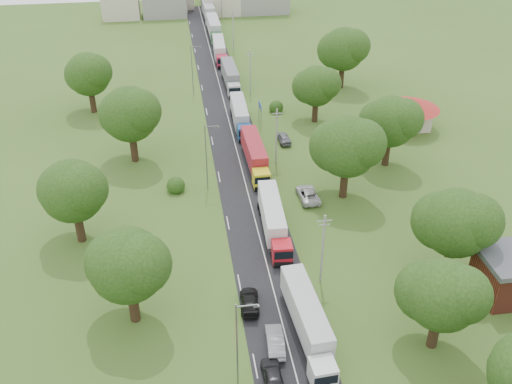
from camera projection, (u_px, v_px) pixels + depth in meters
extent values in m
plane|color=#38551C|center=(262.00, 248.00, 69.68)|extent=(260.00, 260.00, 0.00)
cube|color=black|center=(241.00, 169.00, 86.48)|extent=(8.00, 200.00, 0.04)
cylinder|color=slate|center=(261.00, 117.00, 97.68)|extent=(0.12, 0.12, 4.00)
cylinder|color=slate|center=(259.00, 111.00, 99.69)|extent=(0.12, 0.12, 4.00)
cube|color=navy|center=(260.00, 106.00, 97.84)|extent=(0.06, 3.00, 1.00)
cube|color=silver|center=(260.00, 106.00, 97.84)|extent=(0.07, 3.10, 0.06)
cylinder|color=gray|center=(323.00, 249.00, 62.13)|extent=(0.24, 0.24, 9.00)
cube|color=gray|center=(325.00, 221.00, 60.12)|extent=(1.60, 0.10, 0.10)
cube|color=gray|center=(325.00, 225.00, 60.39)|extent=(1.20, 0.10, 0.10)
cylinder|color=gray|center=(276.00, 137.00, 85.65)|extent=(0.24, 0.24, 9.00)
cube|color=gray|center=(277.00, 113.00, 83.64)|extent=(1.60, 0.10, 0.10)
cube|color=gray|center=(277.00, 117.00, 83.90)|extent=(1.20, 0.10, 0.10)
cylinder|color=gray|center=(250.00, 72.00, 109.16)|extent=(0.24, 0.24, 9.00)
cube|color=gray|center=(250.00, 53.00, 107.16)|extent=(1.60, 0.10, 0.10)
cube|color=gray|center=(250.00, 56.00, 107.42)|extent=(1.20, 0.10, 0.10)
cylinder|color=gray|center=(233.00, 31.00, 132.68)|extent=(0.24, 0.24, 9.00)
cube|color=gray|center=(233.00, 14.00, 130.67)|extent=(1.60, 0.10, 0.10)
cube|color=gray|center=(233.00, 17.00, 130.94)|extent=(1.20, 0.10, 0.10)
cylinder|color=gray|center=(221.00, 2.00, 156.19)|extent=(0.24, 0.24, 9.00)
cylinder|color=slate|center=(237.00, 347.00, 49.55)|extent=(0.16, 0.16, 10.00)
cube|color=slate|center=(247.00, 306.00, 47.18)|extent=(1.80, 0.10, 0.10)
cube|color=slate|center=(256.00, 306.00, 47.36)|extent=(0.50, 0.22, 0.15)
cylinder|color=slate|center=(206.00, 158.00, 78.94)|extent=(0.16, 0.16, 10.00)
cube|color=slate|center=(211.00, 126.00, 76.58)|extent=(1.80, 0.10, 0.10)
cube|color=slate|center=(217.00, 127.00, 76.76)|extent=(0.50, 0.22, 0.15)
cylinder|color=slate|center=(192.00, 71.00, 108.34)|extent=(0.16, 0.16, 10.00)
cube|color=slate|center=(196.00, 47.00, 105.97)|extent=(1.80, 0.10, 0.10)
cube|color=slate|center=(200.00, 47.00, 106.15)|extent=(0.50, 0.22, 0.15)
cylinder|color=#382616|center=(434.00, 331.00, 55.33)|extent=(1.04, 1.04, 3.85)
sphere|color=#18360E|center=(442.00, 295.00, 52.86)|extent=(7.00, 7.00, 7.00)
sphere|color=#18360E|center=(462.00, 295.00, 51.79)|extent=(5.50, 5.50, 5.50)
sphere|color=#18360E|center=(426.00, 291.00, 54.05)|extent=(6.00, 6.00, 6.00)
cylinder|color=#382616|center=(448.00, 260.00, 64.40)|extent=(1.08, 1.08, 4.20)
sphere|color=#18360E|center=(457.00, 223.00, 61.70)|extent=(7.70, 7.70, 7.70)
sphere|color=#18360E|center=(475.00, 221.00, 60.51)|extent=(6.05, 6.05, 6.05)
sphere|color=#18360E|center=(441.00, 221.00, 63.00)|extent=(6.60, 6.60, 6.60)
cylinder|color=#382616|center=(344.00, 183.00, 78.54)|extent=(1.12, 1.12, 4.55)
sphere|color=#18360E|center=(347.00, 147.00, 75.59)|extent=(8.40, 8.40, 8.40)
sphere|color=#18360E|center=(362.00, 144.00, 74.30)|extent=(6.60, 6.60, 6.60)
sphere|color=#18360E|center=(335.00, 146.00, 77.02)|extent=(7.20, 7.20, 7.20)
cylinder|color=#382616|center=(387.00, 152.00, 86.49)|extent=(1.08, 1.08, 4.20)
sphere|color=#18360E|center=(391.00, 121.00, 83.79)|extent=(7.70, 7.70, 7.70)
sphere|color=#18360E|center=(403.00, 119.00, 82.60)|extent=(6.05, 6.05, 6.05)
sphere|color=#18360E|center=(380.00, 121.00, 85.09)|extent=(6.60, 6.60, 6.60)
cylinder|color=#382616|center=(315.00, 111.00, 99.97)|extent=(1.04, 1.04, 3.85)
sphere|color=#18360E|center=(317.00, 86.00, 97.50)|extent=(7.00, 7.00, 7.00)
sphere|color=#18360E|center=(325.00, 84.00, 96.43)|extent=(5.50, 5.50, 5.50)
sphere|color=#18360E|center=(309.00, 86.00, 98.69)|extent=(6.00, 6.00, 6.00)
cylinder|color=#382616|center=(341.00, 77.00, 113.53)|extent=(1.12, 1.12, 4.55)
sphere|color=#18360E|center=(344.00, 49.00, 110.59)|extent=(8.40, 8.40, 8.40)
sphere|color=#18360E|center=(353.00, 46.00, 109.30)|extent=(6.60, 6.60, 6.60)
sphere|color=#18360E|center=(335.00, 50.00, 112.01)|extent=(7.20, 7.20, 7.20)
cylinder|color=#382616|center=(134.00, 304.00, 58.27)|extent=(1.08, 1.08, 4.20)
sphere|color=#18360E|center=(128.00, 265.00, 55.56)|extent=(7.70, 7.70, 7.70)
sphere|color=#18360E|center=(141.00, 264.00, 54.38)|extent=(6.05, 6.05, 6.05)
sphere|color=#18360E|center=(118.00, 262.00, 56.87)|extent=(6.60, 6.60, 6.60)
cylinder|color=#382616|center=(79.00, 226.00, 69.97)|extent=(1.08, 1.08, 4.20)
sphere|color=#18360E|center=(72.00, 191.00, 67.27)|extent=(7.70, 7.70, 7.70)
sphere|color=#18360E|center=(82.00, 189.00, 66.09)|extent=(6.05, 6.05, 6.05)
sphere|color=#18360E|center=(65.00, 190.00, 68.57)|extent=(6.60, 6.60, 6.60)
cylinder|color=#382616|center=(134.00, 148.00, 87.44)|extent=(1.12, 1.12, 4.55)
sphere|color=#18360E|center=(130.00, 114.00, 84.50)|extent=(8.40, 8.40, 8.40)
sphere|color=#18360E|center=(139.00, 111.00, 83.21)|extent=(6.60, 6.60, 6.60)
sphere|color=#18360E|center=(122.00, 114.00, 85.92)|extent=(7.20, 7.20, 7.20)
cylinder|color=#382616|center=(93.00, 101.00, 103.31)|extent=(1.08, 1.08, 4.20)
sphere|color=#18360E|center=(88.00, 74.00, 100.61)|extent=(7.70, 7.70, 7.70)
sphere|color=#18360E|center=(95.00, 71.00, 99.43)|extent=(6.05, 6.05, 6.05)
sphere|color=#18360E|center=(83.00, 75.00, 101.91)|extent=(6.60, 6.60, 6.60)
cube|color=#BFB49E|center=(407.00, 117.00, 97.64)|extent=(7.00, 5.00, 4.00)
cone|color=maroon|center=(410.00, 101.00, 96.11)|extent=(10.08, 10.08, 1.80)
cube|color=gray|center=(164.00, 3.00, 158.95)|extent=(12.00, 8.00, 7.00)
cube|color=#BFB49E|center=(222.00, 3.00, 161.25)|extent=(10.00, 8.00, 6.00)
cube|color=#BFB49E|center=(121.00, 7.00, 157.68)|extent=(10.00, 8.00, 6.00)
cube|color=silver|center=(323.00, 373.00, 51.54)|extent=(2.44, 2.44, 2.40)
cube|color=black|center=(326.00, 381.00, 50.39)|extent=(2.21, 0.15, 1.06)
cube|color=slate|center=(306.00, 326.00, 57.59)|extent=(2.86, 11.16, 0.29)
cube|color=#B8B8BD|center=(306.00, 311.00, 56.92)|extent=(3.07, 11.46, 2.88)
cylinder|color=black|center=(320.00, 373.00, 52.80)|extent=(2.26, 0.96, 0.96)
cylinder|color=black|center=(299.00, 305.00, 60.54)|extent=(2.26, 0.96, 0.96)
cylinder|color=black|center=(296.00, 296.00, 61.75)|extent=(2.26, 0.96, 0.96)
cube|color=red|center=(282.00, 252.00, 66.69)|extent=(2.40, 2.40, 2.38)
cube|color=black|center=(284.00, 256.00, 65.55)|extent=(2.19, 0.13, 1.05)
cube|color=slate|center=(283.00, 264.00, 66.28)|extent=(2.10, 0.36, 0.33)
cube|color=slate|center=(272.00, 225.00, 72.69)|extent=(2.75, 11.05, 0.29)
cube|color=silver|center=(272.00, 212.00, 72.03)|extent=(2.95, 11.34, 2.86)
cylinder|color=black|center=(283.00, 263.00, 66.50)|extent=(2.24, 0.95, 0.95)
cylinder|color=black|center=(280.00, 254.00, 67.94)|extent=(2.24, 0.95, 0.95)
cylinder|color=black|center=(268.00, 212.00, 75.62)|extent=(2.24, 0.95, 0.95)
cylinder|color=black|center=(266.00, 206.00, 76.82)|extent=(2.24, 0.95, 0.95)
cube|color=yellow|center=(261.00, 178.00, 81.02)|extent=(2.36, 2.36, 2.42)
cube|color=black|center=(263.00, 181.00, 79.86)|extent=(2.23, 0.06, 1.06)
cube|color=slate|center=(262.00, 188.00, 80.60)|extent=(2.13, 0.28, 0.34)
cube|color=slate|center=(254.00, 161.00, 87.12)|extent=(2.41, 11.17, 0.29)
cube|color=maroon|center=(254.00, 150.00, 86.45)|extent=(2.60, 11.46, 2.90)
cylinder|color=black|center=(262.00, 188.00, 80.83)|extent=(2.27, 0.97, 0.97)
cylinder|color=black|center=(260.00, 181.00, 82.29)|extent=(2.27, 0.97, 0.97)
cylinder|color=black|center=(251.00, 152.00, 90.10)|extent=(2.27, 0.97, 0.97)
cylinder|color=black|center=(250.00, 148.00, 91.31)|extent=(2.27, 0.97, 0.97)
cube|color=#174C8C|center=(245.00, 133.00, 93.82)|extent=(2.28, 2.28, 2.32)
cube|color=black|center=(245.00, 134.00, 92.71)|extent=(2.13, 0.08, 1.02)
cube|color=slate|center=(245.00, 140.00, 93.42)|extent=(2.05, 0.30, 0.32)
cube|color=slate|center=(240.00, 120.00, 99.67)|extent=(2.42, 10.72, 0.28)
cube|color=#A9A9AE|center=(239.00, 111.00, 99.02)|extent=(2.61, 11.00, 2.78)
cylinder|color=black|center=(245.00, 140.00, 93.64)|extent=(2.18, 0.93, 0.93)
cylinder|color=black|center=(244.00, 136.00, 95.04)|extent=(2.18, 0.93, 0.93)
cylinder|color=black|center=(237.00, 114.00, 102.51)|extent=(2.18, 0.93, 0.93)
cylinder|color=black|center=(236.00, 111.00, 103.68)|extent=(2.18, 0.93, 0.93)
cube|color=#B9B9B9|center=(234.00, 90.00, 109.51)|extent=(2.35, 2.35, 2.41)
cube|color=black|center=(235.00, 91.00, 108.35)|extent=(2.22, 0.05, 1.06)
cube|color=slate|center=(235.00, 97.00, 109.09)|extent=(2.13, 0.28, 0.34)
cube|color=slate|center=(230.00, 81.00, 115.59)|extent=(2.39, 11.13, 0.29)
cube|color=slate|center=(230.00, 73.00, 114.92)|extent=(2.59, 11.42, 2.89)
cylinder|color=black|center=(235.00, 97.00, 109.31)|extent=(2.27, 0.96, 0.96)
cylinder|color=black|center=(234.00, 93.00, 110.77)|extent=(2.27, 0.96, 0.96)
cylinder|color=black|center=(228.00, 77.00, 118.55)|extent=(2.27, 0.96, 0.96)
cylinder|color=black|center=(228.00, 74.00, 119.77)|extent=(2.27, 0.96, 0.96)
cube|color=#B81C38|center=(222.00, 61.00, 123.71)|extent=(2.41, 2.41, 2.41)
cube|color=black|center=(223.00, 62.00, 122.55)|extent=(2.21, 0.11, 1.06)
cube|color=slate|center=(223.00, 67.00, 123.29)|extent=(2.13, 0.34, 0.34)
cube|color=slate|center=(219.00, 55.00, 129.78)|extent=(2.68, 11.15, 0.29)
cube|color=#BABABA|center=(219.00, 47.00, 129.10)|extent=(2.88, 11.45, 2.89)
cylinder|color=black|center=(223.00, 67.00, 123.52)|extent=(2.26, 0.96, 0.96)
cylinder|color=black|center=(222.00, 64.00, 124.97)|extent=(2.26, 0.96, 0.96)
cylinder|color=black|center=(218.00, 51.00, 132.73)|extent=(2.26, 0.96, 0.96)
cylinder|color=black|center=(217.00, 49.00, 133.94)|extent=(2.26, 0.96, 0.96)
cube|color=#21592A|center=(217.00, 39.00, 137.10)|extent=(2.57, 2.57, 2.68)
cube|color=black|center=(217.00, 39.00, 135.81)|extent=(2.46, 0.02, 1.18)
cube|color=slate|center=(217.00, 45.00, 136.63)|extent=(2.36, 0.25, 0.37)
cube|color=slate|center=(214.00, 33.00, 143.85)|extent=(2.48, 12.32, 0.32)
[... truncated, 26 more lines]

